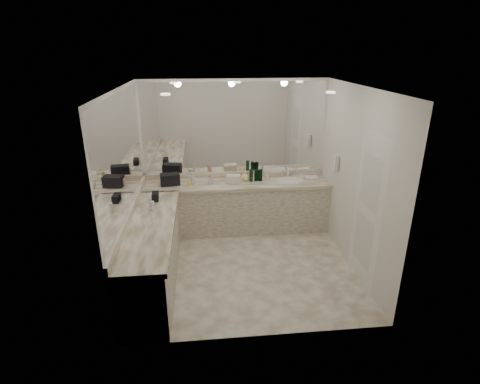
{
  "coord_description": "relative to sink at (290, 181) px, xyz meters",
  "views": [
    {
      "loc": [
        -0.56,
        -4.85,
        3.07
      ],
      "look_at": [
        -0.02,
        0.4,
        1.03
      ],
      "focal_mm": 28.0,
      "sensor_mm": 36.0,
      "label": 1
    }
  ],
  "objects": [
    {
      "name": "soap_bottle_a",
      "position": [
        -1.69,
        0.01,
        0.1
      ],
      "size": [
        0.08,
        0.08,
        0.19
      ],
      "primitive_type": "imported",
      "rotation": [
        0.0,
        0.0,
        -0.03
      ],
      "color": "silver",
      "rests_on": "vanity_back_top"
    },
    {
      "name": "backsplash_back",
      "position": [
        -0.95,
        0.28,
        0.05
      ],
      "size": [
        3.2,
        0.04,
        0.1
      ],
      "primitive_type": "cube",
      "color": "silver",
      "rests_on": "vanity_back_top"
    },
    {
      "name": "green_bottle_3",
      "position": [
        -0.6,
        0.05,
        0.1
      ],
      "size": [
        0.06,
        0.06,
        0.2
      ],
      "primitive_type": "cylinder",
      "color": "#134528",
      "rests_on": "vanity_back_top"
    },
    {
      "name": "amenity_bottle_3",
      "position": [
        -2.24,
        0.0,
        0.08
      ],
      "size": [
        0.05,
        0.05,
        0.14
      ],
      "primitive_type": "cylinder",
      "color": "#E0B28C",
      "rests_on": "vanity_back_top"
    },
    {
      "name": "black_toiletry_bag",
      "position": [
        -2.07,
        -0.01,
        0.1
      ],
      "size": [
        0.35,
        0.25,
        0.18
      ],
      "primitive_type": "cube",
      "rotation": [
        0.0,
        0.0,
        0.16
      ],
      "color": "black",
      "rests_on": "vanity_back_top"
    },
    {
      "name": "ceiling",
      "position": [
        -0.95,
        -1.2,
        1.71
      ],
      "size": [
        3.2,
        3.2,
        0.0
      ],
      "primitive_type": "plane",
      "color": "white",
      "rests_on": "floor"
    },
    {
      "name": "floor",
      "position": [
        -0.95,
        -1.2,
        -0.9
      ],
      "size": [
        3.2,
        3.2,
        0.0
      ],
      "primitive_type": "plane",
      "color": "beige",
      "rests_on": "ground"
    },
    {
      "name": "amenity_bottle_4",
      "position": [
        -0.41,
        0.05,
        0.06
      ],
      "size": [
        0.04,
        0.04,
        0.11
      ],
      "primitive_type": "cylinder",
      "color": "silver",
      "rests_on": "vanity_back_top"
    },
    {
      "name": "green_bottle_2",
      "position": [
        -0.59,
        0.07,
        0.1
      ],
      "size": [
        0.07,
        0.07,
        0.19
      ],
      "primitive_type": "cylinder",
      "color": "#134528",
      "rests_on": "vanity_back_top"
    },
    {
      "name": "sink",
      "position": [
        0.0,
        0.0,
        0.0
      ],
      "size": [
        0.44,
        0.44,
        0.03
      ],
      "primitive_type": "cylinder",
      "color": "white",
      "rests_on": "vanity_back_top"
    },
    {
      "name": "amenity_bottle_0",
      "position": [
        -1.73,
        0.1,
        0.06
      ],
      "size": [
        0.05,
        0.05,
        0.11
      ],
      "primitive_type": "cylinder",
      "color": "white",
      "rests_on": "vanity_back_top"
    },
    {
      "name": "black_bag_spill",
      "position": [
        -2.25,
        -0.67,
        0.06
      ],
      "size": [
        0.1,
        0.21,
        0.11
      ],
      "primitive_type": "cube",
      "rotation": [
        0.0,
        0.0,
        0.04
      ],
      "color": "black",
      "rests_on": "vanity_left_top"
    },
    {
      "name": "vanity_left_base",
      "position": [
        -2.25,
        -1.5,
        -0.48
      ],
      "size": [
        0.6,
        2.4,
        0.84
      ],
      "primitive_type": "cube",
      "color": "beige",
      "rests_on": "floor"
    },
    {
      "name": "backsplash_left",
      "position": [
        -2.53,
        -1.2,
        0.05
      ],
      "size": [
        0.04,
        3.0,
        0.1
      ],
      "primitive_type": "cube",
      "color": "silver",
      "rests_on": "vanity_left_top"
    },
    {
      "name": "soap_bottle_c",
      "position": [
        -0.79,
        0.07,
        0.09
      ],
      "size": [
        0.15,
        0.15,
        0.17
      ],
      "primitive_type": "imported",
      "rotation": [
        0.0,
        0.0,
        0.19
      ],
      "color": "#FFE590",
      "rests_on": "vanity_back_top"
    },
    {
      "name": "amenity_bottle_2",
      "position": [
        -1.75,
        -0.07,
        0.04
      ],
      "size": [
        0.06,
        0.06,
        0.07
      ],
      "primitive_type": "cylinder",
      "color": "#F2D84C",
      "rests_on": "vanity_back_top"
    },
    {
      "name": "vanity_back_base",
      "position": [
        -0.95,
        0.0,
        -0.48
      ],
      "size": [
        3.2,
        0.6,
        0.84
      ],
      "primitive_type": "cube",
      "color": "beige",
      "rests_on": "floor"
    },
    {
      "name": "vanity_left_top",
      "position": [
        -2.24,
        -1.5,
        -0.03
      ],
      "size": [
        0.64,
        2.42,
        0.06
      ],
      "primitive_type": "cube",
      "color": "silver",
      "rests_on": "vanity_left_base"
    },
    {
      "name": "wall_back",
      "position": [
        -0.95,
        0.3,
        0.41
      ],
      "size": [
        3.2,
        0.02,
        2.6
      ],
      "primitive_type": "cube",
      "color": "silver",
      "rests_on": "floor"
    },
    {
      "name": "cream_cosmetic_case",
      "position": [
        -1.01,
        -0.03,
        0.07
      ],
      "size": [
        0.24,
        0.17,
        0.13
      ],
      "primitive_type": "cube",
      "rotation": [
        0.0,
        0.0,
        -0.1
      ],
      "color": "beige",
      "rests_on": "vanity_back_top"
    },
    {
      "name": "mirror_back",
      "position": [
        -0.95,
        0.29,
        0.88
      ],
      "size": [
        3.12,
        0.01,
        1.55
      ],
      "primitive_type": "cube",
      "color": "white",
      "rests_on": "wall_back"
    },
    {
      "name": "green_bottle_0",
      "position": [
        -0.69,
        0.03,
        0.11
      ],
      "size": [
        0.06,
        0.06,
        0.22
      ],
      "primitive_type": "cylinder",
      "color": "#134528",
      "rests_on": "vanity_back_top"
    },
    {
      "name": "lotion_left",
      "position": [
        -2.25,
        -1.06,
        0.07
      ],
      "size": [
        0.06,
        0.06,
        0.14
      ],
      "primitive_type": "cylinder",
      "color": "white",
      "rests_on": "vanity_left_top"
    },
    {
      "name": "soap_bottle_b",
      "position": [
        -1.39,
        -0.02,
        0.09
      ],
      "size": [
        0.08,
        0.08,
        0.17
      ],
      "primitive_type": "imported",
      "rotation": [
        0.0,
        0.0,
        0.0
      ],
      "color": "silver",
      "rests_on": "vanity_back_top"
    },
    {
      "name": "green_bottle_1",
      "position": [
        -0.52,
        0.03,
        0.1
      ],
      "size": [
        0.06,
        0.06,
        0.19
      ],
      "primitive_type": "cylinder",
      "color": "#134528",
      "rests_on": "vanity_back_top"
    },
    {
      "name": "hand_towel",
      "position": [
        0.38,
        0.05,
        0.02
      ],
      "size": [
        0.24,
        0.17,
        0.04
      ],
      "primitive_type": "cube",
      "rotation": [
        0.0,
        0.0,
        -0.09
      ],
      "color": "white",
      "rests_on": "vanity_back_top"
    },
    {
      "name": "amenity_bottle_5",
      "position": [
        -1.96,
        -0.01,
        0.05
      ],
      "size": [
        0.06,
        0.06,
        0.09
      ],
      "primitive_type": "cylinder",
      "color": "#E0B28C",
      "rests_on": "vanity_back_top"
    },
    {
      "name": "wall_right",
      "position": [
        0.65,
        -1.2,
        0.41
      ],
      "size": [
        0.02,
        3.0,
        2.6
      ],
      "primitive_type": "cube",
      "color": "silver",
      "rests_on": "floor"
    },
    {
      "name": "wall_phone",
      "position": [
        0.61,
        -0.5,
        0.46
      ],
      "size": [
        0.06,
        0.1,
        0.24
      ],
      "primitive_type": "cube",
      "color": "white",
      "rests_on": "wall_right"
    },
    {
      "name": "faucet",
      "position": [
        0.0,
        0.21,
        0.07
      ],
      "size": [
        0.24,
        0.16,
        0.14
      ],
      "primitive_type": "cube",
      "color": "silver",
      "rests_on": "vanity_back_top"
    },
    {
      "name": "door",
      "position": [
        0.64,
        -1.7,
        0.16
      ],
      "size": [
        0.02,
        0.82,
        2.1
      ],
      "primitive_type": "cube",
      "color": "white",
      "rests_on": "wall_right"
    },
    {
      "name": "amenity_bottle_1",
      "position": [
        -1.4,
        -0.01,
        0.08
      ],
      "size": [
        0.07,
        0.07,
        0.15
      ],
      "primitive_type": "cylinder",
      "color": "#E57F66",
      "rests_on": "vanity_back_top"
    },
    {
      "name": "green_bottle_4",
      "position": [
        -0.52,
        0.06,
        0.1
      ],
      "size": [
        0.07,
        0.07,
        0.2
      ],
      "primitive_type": "cylinder",
      "color": "#134528",
      "rests_on": "vanity_back_top"
    },
    {
      "name": "wall_left",
      "position": [
        -2.55,
        -1.2,
        0.41
      ],
      "size": [
        0.02,
        3.0,
        2.6
      ],
      "primitive_type": "cube",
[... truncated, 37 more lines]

